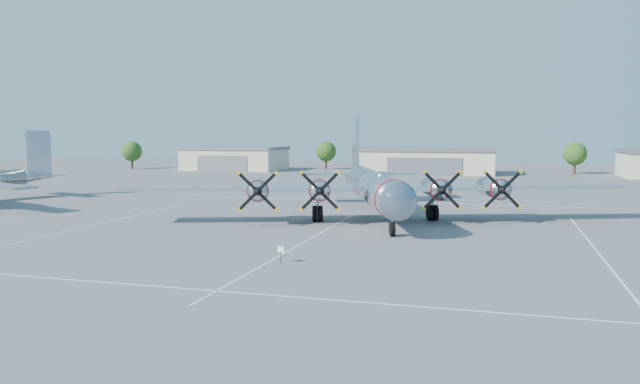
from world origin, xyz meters
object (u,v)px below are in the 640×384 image
(tree_far_west, at_px, (132,151))
(main_bomber_b29, at_px, (372,218))
(tree_west, at_px, (326,151))
(tree_east, at_px, (575,154))
(info_placard, at_px, (281,251))
(hangar_west, at_px, (235,158))
(hangar_center, at_px, (428,161))

(tree_far_west, distance_m, main_bomber_b29, 99.68)
(tree_west, relative_size, tree_east, 1.00)
(main_bomber_b29, height_order, info_placard, main_bomber_b29)
(hangar_west, xyz_separation_m, tree_east, (75.00, 6.04, 1.51))
(hangar_center, distance_m, tree_east, 30.64)
(hangar_west, bearing_deg, tree_east, 4.60)
(tree_far_west, distance_m, tree_west, 46.57)
(tree_far_west, height_order, tree_east, same)
(hangar_center, distance_m, tree_far_west, 70.13)
(tree_east, bearing_deg, hangar_center, -168.62)
(hangar_west, height_order, main_bomber_b29, main_bomber_b29)
(tree_west, xyz_separation_m, main_bomber_b29, (27.39, -80.39, -4.22))
(hangar_west, height_order, tree_far_west, tree_far_west)
(tree_west, height_order, tree_east, same)
(tree_far_west, bearing_deg, info_placard, -52.36)
(tree_west, bearing_deg, main_bomber_b29, -71.18)
(hangar_center, bearing_deg, main_bomber_b29, -88.11)
(tree_far_west, relative_size, tree_east, 1.00)
(tree_west, distance_m, info_placard, 107.12)
(tree_far_west, bearing_deg, tree_west, 14.93)
(tree_west, bearing_deg, tree_far_west, -165.07)
(hangar_center, distance_m, tree_west, 26.30)
(hangar_center, distance_m, info_placard, 95.88)
(main_bomber_b29, xyz_separation_m, info_placard, (-1.51, -23.51, 0.79))
(tree_west, bearing_deg, tree_east, -2.08)
(hangar_center, distance_m, main_bomber_b29, 72.44)
(tree_far_west, xyz_separation_m, info_placard, (70.88, -91.89, -3.43))
(hangar_center, xyz_separation_m, info_placard, (0.88, -95.86, -1.93))
(hangar_center, height_order, main_bomber_b29, main_bomber_b29)
(hangar_center, relative_size, main_bomber_b29, 0.58)
(hangar_west, height_order, hangar_center, same)
(info_placard, bearing_deg, hangar_west, 139.30)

